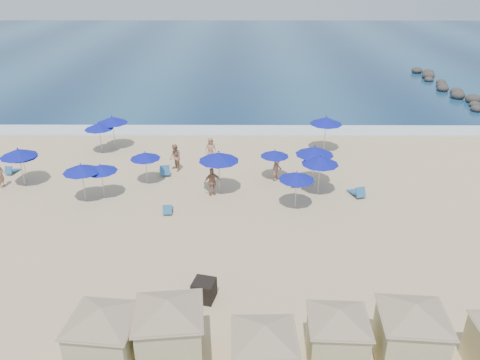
% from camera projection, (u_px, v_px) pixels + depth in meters
% --- Properties ---
extents(ground, '(160.00, 160.00, 0.00)m').
position_uv_depth(ground, '(207.00, 227.00, 24.69)').
color(ground, '#D5B587').
rests_on(ground, ground).
extents(ocean, '(160.00, 80.00, 0.06)m').
position_uv_depth(ocean, '(231.00, 49.00, 74.48)').
color(ocean, '#0E2B4E').
rests_on(ocean, ground).
extents(surf_line, '(160.00, 2.50, 0.08)m').
position_uv_depth(surf_line, '(220.00, 130.00, 38.70)').
color(surf_line, white).
rests_on(surf_line, ground).
extents(rock_jetty, '(2.56, 26.66, 0.96)m').
position_uv_depth(rock_jetty, '(463.00, 97.00, 46.96)').
color(rock_jetty, '#2B2624').
rests_on(rock_jetty, ground).
extents(trash_bin, '(1.06, 1.06, 0.87)m').
position_uv_depth(trash_bin, '(204.00, 290.00, 19.26)').
color(trash_bin, black).
rests_on(trash_bin, ground).
extents(cabana_0, '(4.45, 4.45, 2.81)m').
position_uv_depth(cabana_0, '(104.00, 330.00, 15.54)').
color(cabana_0, beige).
rests_on(cabana_0, ground).
extents(cabana_1, '(4.63, 4.63, 2.92)m').
position_uv_depth(cabana_1, '(169.00, 323.00, 15.75)').
color(cabana_1, beige).
rests_on(cabana_1, ground).
extents(cabana_2, '(4.22, 4.22, 2.64)m').
position_uv_depth(cabana_2, '(264.00, 346.00, 15.01)').
color(cabana_2, beige).
rests_on(cabana_2, ground).
extents(cabana_3, '(4.11, 4.11, 2.58)m').
position_uv_depth(cabana_3, '(338.00, 330.00, 15.74)').
color(cabana_3, beige).
rests_on(cabana_3, ground).
extents(cabana_4, '(4.49, 4.49, 2.83)m').
position_uv_depth(cabana_4, '(412.00, 326.00, 15.68)').
color(cabana_4, beige).
rests_on(cabana_4, ground).
extents(umbrella_0, '(1.82, 1.82, 2.07)m').
position_uv_depth(umbrella_0, '(22.00, 155.00, 29.09)').
color(umbrella_0, '#A5A8AD').
rests_on(umbrella_0, ground).
extents(umbrella_1, '(2.22, 2.22, 2.53)m').
position_uv_depth(umbrella_1, '(18.00, 153.00, 28.38)').
color(umbrella_1, '#A5A8AD').
rests_on(umbrella_1, ground).
extents(umbrella_2, '(2.06, 2.06, 2.34)m').
position_uv_depth(umbrella_2, '(99.00, 126.00, 33.45)').
color(umbrella_2, '#A5A8AD').
rests_on(umbrella_2, ground).
extents(umbrella_3, '(2.10, 2.10, 2.39)m').
position_uv_depth(umbrella_3, '(81.00, 168.00, 26.54)').
color(umbrella_3, '#A5A8AD').
rests_on(umbrella_3, ground).
extents(umbrella_4, '(2.24, 2.24, 2.55)m').
position_uv_depth(umbrella_4, '(112.00, 120.00, 34.19)').
color(umbrella_4, '#A5A8AD').
rests_on(umbrella_4, ground).
extents(umbrella_5, '(1.89, 1.89, 2.15)m').
position_uv_depth(umbrella_5, '(145.00, 156.00, 28.83)').
color(umbrella_5, '#A5A8AD').
rests_on(umbrella_5, ground).
extents(umbrella_6, '(2.40, 2.40, 2.73)m').
position_uv_depth(umbrella_6, '(219.00, 157.00, 27.33)').
color(umbrella_6, '#A5A8AD').
rests_on(umbrella_6, ground).
extents(umbrella_7, '(1.81, 1.81, 2.06)m').
position_uv_depth(umbrella_7, '(275.00, 153.00, 29.37)').
color(umbrella_7, '#A5A8AD').
rests_on(umbrella_7, ground).
extents(umbrella_8, '(2.01, 2.01, 2.29)m').
position_uv_depth(umbrella_8, '(297.00, 176.00, 25.78)').
color(umbrella_8, '#A5A8AD').
rests_on(umbrella_8, ground).
extents(umbrella_9, '(2.36, 2.36, 2.69)m').
position_uv_depth(umbrella_9, '(326.00, 121.00, 33.63)').
color(umbrella_9, '#A5A8AD').
rests_on(umbrella_9, ground).
extents(umbrella_10, '(2.34, 2.34, 2.67)m').
position_uv_depth(umbrella_10, '(315.00, 151.00, 28.34)').
color(umbrella_10, '#A5A8AD').
rests_on(umbrella_10, ground).
extents(umbrella_11, '(2.21, 2.21, 2.52)m').
position_uv_depth(umbrella_11, '(320.00, 160.00, 27.32)').
color(umbrella_11, '#A5A8AD').
rests_on(umbrella_11, ground).
extents(umbrella_12, '(1.91, 1.91, 2.17)m').
position_uv_depth(umbrella_12, '(101.00, 168.00, 27.03)').
color(umbrella_12, '#A5A8AD').
rests_on(umbrella_12, ground).
extents(beach_chair_0, '(0.69, 1.19, 0.62)m').
position_uv_depth(beach_chair_0, '(12.00, 170.00, 30.85)').
color(beach_chair_0, '#2A649B').
rests_on(beach_chair_0, ground).
extents(beach_chair_1, '(0.90, 1.22, 0.61)m').
position_uv_depth(beach_chair_1, '(87.00, 170.00, 30.85)').
color(beach_chair_1, '#2A649B').
rests_on(beach_chair_1, ground).
extents(beach_chair_2, '(0.95, 1.52, 0.77)m').
position_uv_depth(beach_chair_2, '(165.00, 171.00, 30.69)').
color(beach_chair_2, '#2A649B').
rests_on(beach_chair_2, ground).
extents(beach_chair_3, '(0.57, 1.15, 0.61)m').
position_uv_depth(beach_chair_3, '(168.00, 209.00, 26.01)').
color(beach_chair_3, '#2A649B').
rests_on(beach_chair_3, ground).
extents(beach_chair_4, '(0.62, 1.23, 0.66)m').
position_uv_depth(beach_chair_4, '(295.00, 182.00, 29.21)').
color(beach_chair_4, '#2A649B').
rests_on(beach_chair_4, ground).
extents(beach_chair_5, '(0.94, 1.42, 0.72)m').
position_uv_depth(beach_chair_5, '(357.00, 192.00, 27.84)').
color(beach_chair_5, '#2A649B').
rests_on(beach_chair_5, ground).
extents(beachgoer_0, '(0.42, 0.62, 1.66)m').
position_uv_depth(beachgoer_0, '(0.00, 175.00, 28.71)').
color(beachgoer_0, '#A5735B').
rests_on(beachgoer_0, ground).
extents(beachgoer_1, '(1.07, 1.12, 1.83)m').
position_uv_depth(beachgoer_1, '(175.00, 158.00, 30.99)').
color(beachgoer_1, '#A5735B').
rests_on(beachgoer_1, ground).
extents(beachgoer_2, '(1.11, 0.75, 1.76)m').
position_uv_depth(beachgoer_2, '(212.00, 182.00, 27.68)').
color(beachgoer_2, '#A5735B').
rests_on(beachgoer_2, ground).
extents(beachgoer_3, '(1.04, 1.20, 1.61)m').
position_uv_depth(beachgoer_3, '(277.00, 168.00, 29.66)').
color(beachgoer_3, '#A5735B').
rests_on(beachgoer_3, ground).
extents(beachgoer_4, '(0.90, 0.69, 1.63)m').
position_uv_depth(beachgoer_4, '(211.00, 149.00, 32.72)').
color(beachgoer_4, '#A5735B').
rests_on(beachgoer_4, ground).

